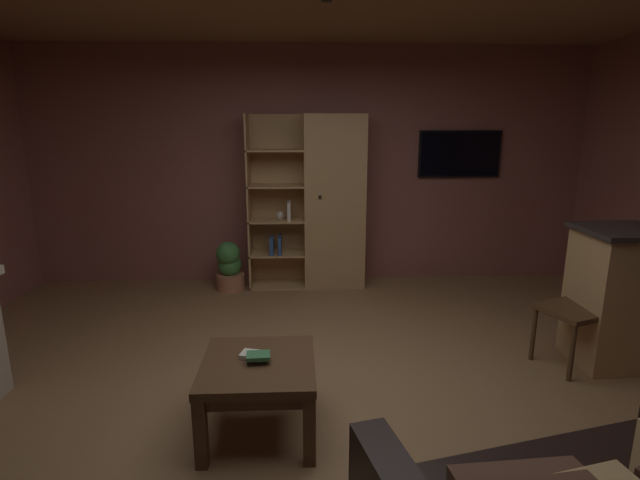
{
  "coord_description": "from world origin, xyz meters",
  "views": [
    {
      "loc": [
        -0.16,
        -2.92,
        1.85
      ],
      "look_at": [
        0.0,
        0.4,
        1.05
      ],
      "focal_mm": 27.32,
      "sensor_mm": 36.0,
      "label": 1
    }
  ],
  "objects_px": {
    "table_book_1": "(258,356)",
    "dining_chair": "(582,300)",
    "bookshelf_cabinet": "(327,203)",
    "wall_mounted_tv": "(459,154)",
    "table_book_0": "(252,355)",
    "coffee_table": "(259,375)",
    "potted_floor_plant": "(229,267)"
  },
  "relations": [
    {
      "from": "bookshelf_cabinet",
      "to": "wall_mounted_tv",
      "type": "height_order",
      "value": "bookshelf_cabinet"
    },
    {
      "from": "bookshelf_cabinet",
      "to": "potted_floor_plant",
      "type": "xyz_separation_m",
      "value": [
        -1.1,
        -0.14,
        -0.69
      ]
    },
    {
      "from": "potted_floor_plant",
      "to": "bookshelf_cabinet",
      "type": "bearing_deg",
      "value": 7.17
    },
    {
      "from": "coffee_table",
      "to": "wall_mounted_tv",
      "type": "distance_m",
      "value": 3.85
    },
    {
      "from": "table_book_1",
      "to": "table_book_0",
      "type": "bearing_deg",
      "value": 122.55
    },
    {
      "from": "table_book_1",
      "to": "wall_mounted_tv",
      "type": "distance_m",
      "value": 3.82
    },
    {
      "from": "bookshelf_cabinet",
      "to": "potted_floor_plant",
      "type": "relative_size",
      "value": 3.45
    },
    {
      "from": "bookshelf_cabinet",
      "to": "wall_mounted_tv",
      "type": "bearing_deg",
      "value": 7.66
    },
    {
      "from": "table_book_0",
      "to": "coffee_table",
      "type": "bearing_deg",
      "value": -54.52
    },
    {
      "from": "coffee_table",
      "to": "wall_mounted_tv",
      "type": "height_order",
      "value": "wall_mounted_tv"
    },
    {
      "from": "dining_chair",
      "to": "table_book_1",
      "type": "bearing_deg",
      "value": -162.37
    },
    {
      "from": "coffee_table",
      "to": "potted_floor_plant",
      "type": "xyz_separation_m",
      "value": [
        -0.53,
        2.65,
        -0.11
      ]
    },
    {
      "from": "table_book_1",
      "to": "potted_floor_plant",
      "type": "xyz_separation_m",
      "value": [
        -0.53,
        2.66,
        -0.24
      ]
    },
    {
      "from": "table_book_0",
      "to": "dining_chair",
      "type": "bearing_deg",
      "value": 15.97
    },
    {
      "from": "bookshelf_cabinet",
      "to": "coffee_table",
      "type": "relative_size",
      "value": 2.81
    },
    {
      "from": "potted_floor_plant",
      "to": "wall_mounted_tv",
      "type": "height_order",
      "value": "wall_mounted_tv"
    },
    {
      "from": "table_book_0",
      "to": "table_book_1",
      "type": "xyz_separation_m",
      "value": [
        0.04,
        -0.06,
        0.03
      ]
    },
    {
      "from": "dining_chair",
      "to": "wall_mounted_tv",
      "type": "xyz_separation_m",
      "value": [
        -0.28,
        2.24,
        0.97
      ]
    },
    {
      "from": "coffee_table",
      "to": "table_book_0",
      "type": "distance_m",
      "value": 0.12
    },
    {
      "from": "coffee_table",
      "to": "table_book_0",
      "type": "relative_size",
      "value": 5.02
    },
    {
      "from": "table_book_1",
      "to": "potted_floor_plant",
      "type": "distance_m",
      "value": 2.72
    },
    {
      "from": "dining_chair",
      "to": "bookshelf_cabinet",
      "type": "bearing_deg",
      "value": 132.2
    },
    {
      "from": "table_book_1",
      "to": "potted_floor_plant",
      "type": "bearing_deg",
      "value": 101.35
    },
    {
      "from": "table_book_1",
      "to": "dining_chair",
      "type": "distance_m",
      "value": 2.53
    },
    {
      "from": "table_book_0",
      "to": "dining_chair",
      "type": "distance_m",
      "value": 2.55
    },
    {
      "from": "table_book_0",
      "to": "potted_floor_plant",
      "type": "distance_m",
      "value": 2.65
    },
    {
      "from": "bookshelf_cabinet",
      "to": "table_book_1",
      "type": "relative_size",
      "value": 14.07
    },
    {
      "from": "coffee_table",
      "to": "table_book_1",
      "type": "relative_size",
      "value": 5.01
    },
    {
      "from": "coffee_table",
      "to": "table_book_1",
      "type": "xyz_separation_m",
      "value": [
        0.0,
        -0.01,
        0.13
      ]
    },
    {
      "from": "table_book_1",
      "to": "dining_chair",
      "type": "height_order",
      "value": "dining_chair"
    },
    {
      "from": "table_book_1",
      "to": "wall_mounted_tv",
      "type": "bearing_deg",
      "value": 54.62
    },
    {
      "from": "bookshelf_cabinet",
      "to": "dining_chair",
      "type": "bearing_deg",
      "value": -47.8
    }
  ]
}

